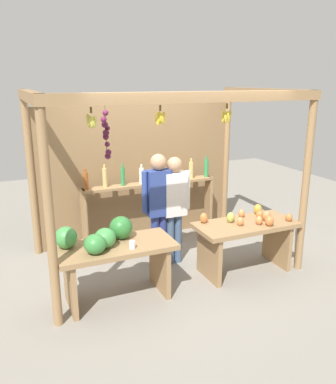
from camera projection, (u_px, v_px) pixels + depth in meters
The scene contains 7 objects.
ground_plane at pixel (163, 260), 5.82m from camera, with size 12.00×12.00×0.00m, color gray.
market_stall at pixel (149, 160), 5.85m from camera, with size 3.44×2.11×2.45m.
fruit_counter_left at pixel (109, 250), 4.62m from camera, with size 1.42×0.65×0.99m.
fruit_counter_right at pixel (246, 234), 5.37m from camera, with size 1.39×0.64×0.86m.
bottle_shelf_unit at pixel (150, 193), 6.29m from camera, with size 2.21×0.22×1.36m.
vendor_man at pixel (159, 200), 5.41m from camera, with size 0.48×0.22×1.62m.
vendor_woman at pixel (174, 201), 5.50m from camera, with size 0.48×0.21×1.56m.
Camera 1 is at (-2.06, -4.91, 2.57)m, focal length 36.75 mm.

